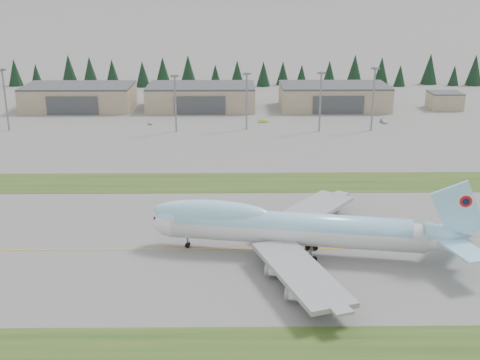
{
  "coord_description": "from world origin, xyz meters",
  "views": [
    {
      "loc": [
        -0.42,
        -119.44,
        56.05
      ],
      "look_at": [
        1.14,
        23.57,
        8.0
      ],
      "focal_mm": 45.0,
      "sensor_mm": 36.0,
      "label": 1
    }
  ],
  "objects_px": {
    "hangar_right": "(334,96)",
    "hangar_center": "(201,97)",
    "service_vehicle_a": "(150,124)",
    "service_vehicle_c": "(383,123)",
    "hangar_left": "(79,97)",
    "boeing_747_freighter": "(293,228)",
    "service_vehicle_b": "(263,122)"
  },
  "relations": [
    {
      "from": "service_vehicle_c",
      "to": "service_vehicle_b",
      "type": "bearing_deg",
      "value": 168.46
    },
    {
      "from": "service_vehicle_b",
      "to": "hangar_center",
      "type": "bearing_deg",
      "value": 32.33
    },
    {
      "from": "hangar_right",
      "to": "service_vehicle_a",
      "type": "xyz_separation_m",
      "value": [
        -79.24,
        -30.78,
        -5.39
      ]
    },
    {
      "from": "service_vehicle_a",
      "to": "service_vehicle_c",
      "type": "bearing_deg",
      "value": -8.95
    },
    {
      "from": "hangar_left",
      "to": "hangar_center",
      "type": "relative_size",
      "value": 1.0
    },
    {
      "from": "service_vehicle_c",
      "to": "service_vehicle_a",
      "type": "bearing_deg",
      "value": 171.2
    },
    {
      "from": "hangar_right",
      "to": "service_vehicle_b",
      "type": "distance_m",
      "value": 43.71
    },
    {
      "from": "hangar_right",
      "to": "service_vehicle_b",
      "type": "height_order",
      "value": "hangar_right"
    },
    {
      "from": "hangar_left",
      "to": "hangar_center",
      "type": "bearing_deg",
      "value": 0.0
    },
    {
      "from": "boeing_747_freighter",
      "to": "hangar_left",
      "type": "bearing_deg",
      "value": 127.89
    },
    {
      "from": "service_vehicle_a",
      "to": "hangar_right",
      "type": "bearing_deg",
      "value": 11.59
    },
    {
      "from": "service_vehicle_a",
      "to": "service_vehicle_c",
      "type": "distance_m",
      "value": 95.16
    },
    {
      "from": "hangar_right",
      "to": "service_vehicle_c",
      "type": "xyz_separation_m",
      "value": [
        15.92,
        -29.64,
        -5.39
      ]
    },
    {
      "from": "service_vehicle_c",
      "to": "boeing_747_freighter",
      "type": "bearing_deg",
      "value": -121.18
    },
    {
      "from": "hangar_right",
      "to": "service_vehicle_c",
      "type": "relative_size",
      "value": 10.36
    },
    {
      "from": "boeing_747_freighter",
      "to": "service_vehicle_b",
      "type": "distance_m",
      "value": 124.78
    },
    {
      "from": "hangar_center",
      "to": "service_vehicle_c",
      "type": "relative_size",
      "value": 10.36
    },
    {
      "from": "hangar_left",
      "to": "service_vehicle_c",
      "type": "distance_m",
      "value": 134.34
    },
    {
      "from": "boeing_747_freighter",
      "to": "hangar_right",
      "type": "height_order",
      "value": "boeing_747_freighter"
    },
    {
      "from": "boeing_747_freighter",
      "to": "hangar_left",
      "type": "relative_size",
      "value": 1.47
    },
    {
      "from": "hangar_center",
      "to": "service_vehicle_b",
      "type": "distance_m",
      "value": 39.02
    },
    {
      "from": "hangar_left",
      "to": "hangar_right",
      "type": "xyz_separation_m",
      "value": [
        115.0,
        0.0,
        0.0
      ]
    },
    {
      "from": "service_vehicle_a",
      "to": "service_vehicle_b",
      "type": "bearing_deg",
      "value": -6.03
    },
    {
      "from": "hangar_center",
      "to": "hangar_left",
      "type": "bearing_deg",
      "value": 180.0
    },
    {
      "from": "service_vehicle_b",
      "to": "boeing_747_freighter",
      "type": "bearing_deg",
      "value": 168.61
    },
    {
      "from": "boeing_747_freighter",
      "to": "service_vehicle_b",
      "type": "bearing_deg",
      "value": 99.74
    },
    {
      "from": "service_vehicle_c",
      "to": "hangar_center",
      "type": "bearing_deg",
      "value": 149.19
    },
    {
      "from": "service_vehicle_a",
      "to": "hangar_left",
      "type": "bearing_deg",
      "value": 129.65
    },
    {
      "from": "hangar_left",
      "to": "hangar_center",
      "type": "height_order",
      "value": "same"
    },
    {
      "from": "hangar_right",
      "to": "hangar_center",
      "type": "bearing_deg",
      "value": 180.0
    },
    {
      "from": "service_vehicle_a",
      "to": "boeing_747_freighter",
      "type": "bearing_deg",
      "value": -78.82
    },
    {
      "from": "service_vehicle_a",
      "to": "service_vehicle_b",
      "type": "xyz_separation_m",
      "value": [
        46.01,
        2.9,
        0.0
      ]
    }
  ]
}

